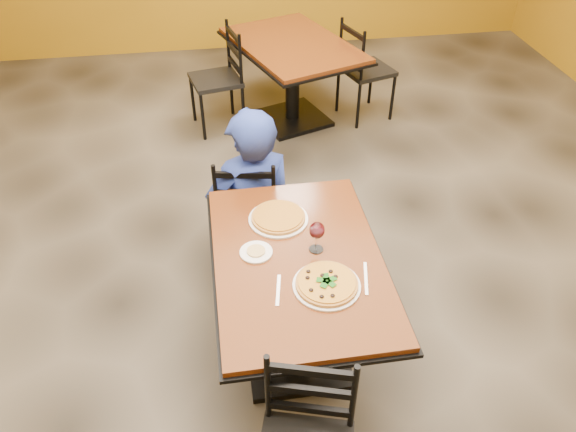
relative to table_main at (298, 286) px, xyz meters
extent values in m
cube|color=black|center=(0.00, 0.50, -0.56)|extent=(7.00, 8.00, 0.01)
cube|color=#6B3111|center=(0.00, 0.00, 0.18)|extent=(0.80, 1.20, 0.03)
cube|color=black|center=(0.00, 0.00, 0.15)|extent=(0.83, 1.23, 0.02)
cylinder|color=black|center=(0.00, 0.00, -0.19)|extent=(0.12, 0.12, 0.66)
cube|color=black|center=(0.00, 0.00, -0.54)|extent=(0.55, 0.55, 0.04)
cube|color=#6B3111|center=(0.40, 2.65, 0.18)|extent=(1.22, 1.47, 0.03)
cube|color=black|center=(0.40, 2.65, 0.15)|extent=(1.26, 1.51, 0.02)
cylinder|color=black|center=(0.40, 2.65, -0.19)|extent=(0.13, 0.13, 0.66)
cube|color=black|center=(0.40, 2.65, -0.54)|extent=(0.74, 0.74, 0.04)
imported|color=navy|center=(-0.15, 0.82, 0.01)|extent=(0.64, 0.49, 1.12)
cylinder|color=white|center=(0.10, -0.21, 0.20)|extent=(0.31, 0.31, 0.01)
cylinder|color=#802F09|center=(0.10, -0.21, 0.21)|extent=(0.28, 0.28, 0.02)
cylinder|color=white|center=(-0.05, 0.30, 0.20)|extent=(0.31, 0.31, 0.01)
cylinder|color=gold|center=(-0.05, 0.30, 0.21)|extent=(0.28, 0.28, 0.02)
cylinder|color=white|center=(-0.20, 0.06, 0.20)|extent=(0.16, 0.16, 0.01)
cylinder|color=tan|center=(-0.20, 0.06, 0.21)|extent=(0.09, 0.09, 0.01)
cube|color=silver|center=(-0.12, -0.20, 0.20)|extent=(0.05, 0.19, 0.00)
cube|color=silver|center=(0.28, -0.19, 0.20)|extent=(0.06, 0.21, 0.00)
camera|label=1|loc=(-0.35, -1.91, 2.02)|focal=34.54mm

